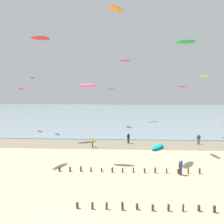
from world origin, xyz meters
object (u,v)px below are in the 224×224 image
object	(u,v)px
kite_aloft_11	(205,76)
person_mid_beach	(92,141)
kite_aloft_4	(116,8)
grounded_kite	(157,147)
kite_aloft_9	(40,38)
kite_aloft_7	(88,85)
person_by_waterline	(128,138)
kite_aloft_2	(186,42)
kite_aloft_8	(111,88)
kite_aloft_0	(32,78)
kite_aloft_12	(125,61)
person_left_flank	(199,139)
kite_aloft_6	(21,89)
kite_aloft_10	(182,86)
person_nearest_camera	(181,167)

from	to	relation	value
kite_aloft_11	person_mid_beach	bearing A→B (deg)	24.11
kite_aloft_4	grounded_kite	bearing A→B (deg)	156.23
person_mid_beach	kite_aloft_9	xyz separation A→B (m)	(-9.56, 5.27, 16.81)
kite_aloft_7	kite_aloft_11	world-z (taller)	kite_aloft_11
person_by_waterline	kite_aloft_2	world-z (taller)	kite_aloft_2
person_by_waterline	kite_aloft_7	bearing A→B (deg)	-122.20
kite_aloft_4	kite_aloft_11	xyz separation A→B (m)	(21.04, 24.77, -7.26)
person_mid_beach	kite_aloft_4	size ratio (longest dim) A/B	0.60
kite_aloft_2	kite_aloft_8	world-z (taller)	kite_aloft_2
kite_aloft_0	kite_aloft_4	world-z (taller)	kite_aloft_4
kite_aloft_12	kite_aloft_4	bearing A→B (deg)	-117.87
person_left_flank	kite_aloft_4	size ratio (longest dim) A/B	0.60
grounded_kite	kite_aloft_6	world-z (taller)	kite_aloft_6
kite_aloft_2	kite_aloft_8	distance (m)	18.57
kite_aloft_0	kite_aloft_10	distance (m)	28.52
kite_aloft_6	kite_aloft_4	bearing A→B (deg)	14.45
kite_aloft_7	kite_aloft_12	world-z (taller)	kite_aloft_12
kite_aloft_11	person_by_waterline	bearing A→B (deg)	27.77
grounded_kite	kite_aloft_8	world-z (taller)	kite_aloft_8
person_mid_beach	kite_aloft_12	bearing A→B (deg)	78.00
person_nearest_camera	kite_aloft_7	distance (m)	14.08
kite_aloft_2	kite_aloft_10	world-z (taller)	kite_aloft_2
grounded_kite	kite_aloft_7	distance (m)	14.43
kite_aloft_2	kite_aloft_6	world-z (taller)	kite_aloft_2
person_nearest_camera	kite_aloft_6	bearing A→B (deg)	142.03
kite_aloft_2	kite_aloft_0	bearing A→B (deg)	6.88
person_mid_beach	kite_aloft_7	world-z (taller)	kite_aloft_7
kite_aloft_0	kite_aloft_2	xyz separation A→B (m)	(29.43, -0.89, 6.43)
person_by_waterline	kite_aloft_10	bearing A→B (deg)	-33.43
person_nearest_camera	kite_aloft_8	xyz separation A→B (m)	(-8.68, 26.78, 8.05)
person_by_waterline	kite_aloft_7	xyz separation A→B (m)	(-5.32, -8.45, 8.63)
kite_aloft_4	kite_aloft_7	size ratio (longest dim) A/B	1.13
kite_aloft_10	kite_aloft_11	world-z (taller)	kite_aloft_11
grounded_kite	kite_aloft_10	distance (m)	9.78
kite_aloft_0	kite_aloft_6	world-z (taller)	kite_aloft_0
kite_aloft_6	grounded_kite	bearing A→B (deg)	27.93
kite_aloft_12	person_mid_beach	bearing A→B (deg)	-126.54
grounded_kite	kite_aloft_2	bearing A→B (deg)	1.31
kite_aloft_10	grounded_kite	bearing A→B (deg)	-130.81
kite_aloft_8	kite_aloft_11	world-z (taller)	kite_aloft_11
kite_aloft_6	kite_aloft_10	bearing A→B (deg)	27.10
kite_aloft_0	person_left_flank	bearing A→B (deg)	41.53
kite_aloft_4	kite_aloft_11	size ratio (longest dim) A/B	0.99
person_by_waterline	kite_aloft_0	size ratio (longest dim) A/B	0.73
grounded_kite	kite_aloft_4	size ratio (longest dim) A/B	1.14
kite_aloft_7	kite_aloft_9	xyz separation A→B (m)	(-9.93, 11.15, 8.18)
kite_aloft_9	kite_aloft_0	bearing A→B (deg)	108.70
kite_aloft_6	kite_aloft_0	bearing A→B (deg)	20.57
kite_aloft_8	kite_aloft_4	bearing A→B (deg)	-12.48
grounded_kite	kite_aloft_2	size ratio (longest dim) A/B	0.93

